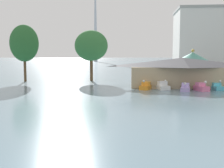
# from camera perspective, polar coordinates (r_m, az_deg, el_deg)

# --- Properties ---
(pedal_boat_orange) EXTENTS (2.21, 3.16, 1.68)m
(pedal_boat_orange) POSITION_cam_1_polar(r_m,az_deg,el_deg) (46.45, 6.87, -0.48)
(pedal_boat_orange) COLOR orange
(pedal_boat_orange) RESTS_ON ground
(pedal_boat_white) EXTENTS (2.28, 2.67, 1.69)m
(pedal_boat_white) POSITION_cam_1_polar(r_m,az_deg,el_deg) (46.82, 10.31, -0.45)
(pedal_boat_white) COLOR white
(pedal_boat_white) RESTS_ON ground
(pedal_boat_lavender) EXTENTS (1.95, 3.03, 1.45)m
(pedal_boat_lavender) POSITION_cam_1_polar(r_m,az_deg,el_deg) (45.87, 14.74, -0.73)
(pedal_boat_lavender) COLOR #B299D8
(pedal_boat_lavender) RESTS_ON ground
(pedal_boat_pink) EXTENTS (2.12, 3.14, 1.68)m
(pedal_boat_pink) POSITION_cam_1_polar(r_m,az_deg,el_deg) (46.73, 17.75, -0.65)
(pedal_boat_pink) COLOR pink
(pedal_boat_pink) RESTS_ON ground
(pedal_boat_cyan) EXTENTS (1.84, 2.98, 1.69)m
(pedal_boat_cyan) POSITION_cam_1_polar(r_m,az_deg,el_deg) (48.84, 20.58, -0.56)
(pedal_boat_cyan) COLOR #4CB7CC
(pedal_boat_cyan) RESTS_ON ground
(boathouse) EXTENTS (19.70, 9.13, 5.20)m
(boathouse) POSITION_cam_1_polar(r_m,az_deg,el_deg) (51.81, 14.19, 2.49)
(boathouse) COLOR tan
(boathouse) RESTS_ON ground
(green_roof_pavilion) EXTENTS (10.34, 10.34, 7.05)m
(green_roof_pavilion) POSITION_cam_1_polar(r_m,az_deg,el_deg) (64.96, 16.08, 3.91)
(green_roof_pavilion) COLOR brown
(green_roof_pavilion) RESTS_ON ground
(shoreline_tree_tall_left) EXTENTS (6.06, 6.06, 12.17)m
(shoreline_tree_tall_left) POSITION_cam_1_polar(r_m,az_deg,el_deg) (63.29, -17.46, 7.92)
(shoreline_tree_tall_left) COLOR brown
(shoreline_tree_tall_left) RESTS_ON ground
(shoreline_tree_mid) EXTENTS (7.32, 7.32, 11.17)m
(shoreline_tree_mid) POSITION_cam_1_polar(r_m,az_deg,el_deg) (62.42, -4.25, 7.80)
(shoreline_tree_mid) COLOR brown
(shoreline_tree_mid) RESTS_ON ground
(background_building_block) EXTENTS (27.48, 19.14, 24.12)m
(background_building_block) POSITION_cam_1_polar(r_m,az_deg,el_deg) (119.82, 19.38, 8.55)
(background_building_block) COLOR silver
(background_building_block) RESTS_ON ground
(distant_broadcast_tower) EXTENTS (5.05, 5.05, 140.52)m
(distant_broadcast_tower) POSITION_cam_1_polar(r_m,az_deg,el_deg) (285.62, -3.42, 16.42)
(distant_broadcast_tower) COLOR #B7BCC6
(distant_broadcast_tower) RESTS_ON ground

